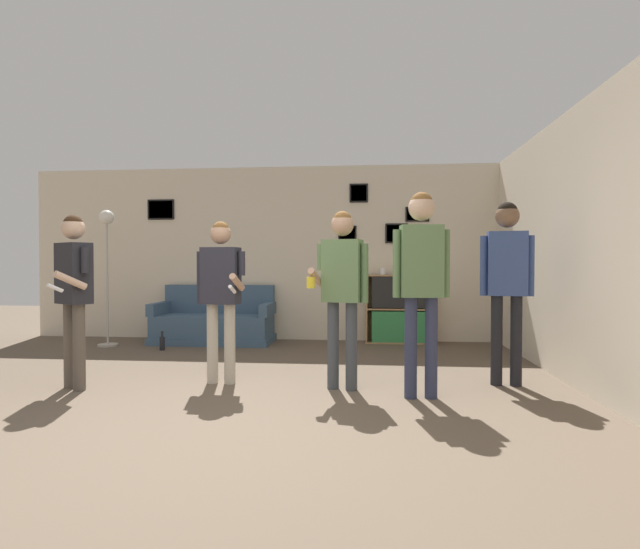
{
  "coord_description": "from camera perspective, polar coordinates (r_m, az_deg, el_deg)",
  "views": [
    {
      "loc": [
        1.09,
        -3.29,
        1.18
      ],
      "look_at": [
        0.57,
        2.21,
        1.07
      ],
      "focal_mm": 28.0,
      "sensor_mm": 36.0,
      "label": 1
    }
  ],
  "objects": [
    {
      "name": "ground_plane",
      "position": [
        3.67,
        -12.89,
        -17.63
      ],
      "size": [
        20.0,
        20.0,
        0.0
      ],
      "primitive_type": "plane",
      "color": "brown"
    },
    {
      "name": "wall_back",
      "position": [
        7.82,
        -2.64,
        2.47
      ],
      "size": [
        8.53,
        0.08,
        2.7
      ],
      "color": "beige",
      "rests_on": "ground_plane"
    },
    {
      "name": "wall_right",
      "position": [
        5.86,
        25.4,
        2.73
      ],
      "size": [
        0.06,
        6.82,
        2.7
      ],
      "color": "beige",
      "rests_on": "ground_plane"
    },
    {
      "name": "couch",
      "position": [
        7.72,
        -11.98,
        -5.49
      ],
      "size": [
        1.78,
        0.8,
        0.85
      ],
      "color": "#3D5670",
      "rests_on": "ground_plane"
    },
    {
      "name": "bookshelf",
      "position": [
        7.56,
        9.02,
        -3.91
      ],
      "size": [
        0.99,
        0.3,
        1.02
      ],
      "color": "#A87F51",
      "rests_on": "ground_plane"
    },
    {
      "name": "floor_lamp",
      "position": [
        7.78,
        -23.16,
        2.6
      ],
      "size": [
        0.28,
        0.28,
        1.96
      ],
      "color": "#ADA89E",
      "rests_on": "ground_plane"
    },
    {
      "name": "person_player_foreground_left",
      "position": [
        5.24,
        -26.35,
        -0.83
      ],
      "size": [
        0.43,
        0.59,
        1.64
      ],
      "color": "brown",
      "rests_on": "ground_plane"
    },
    {
      "name": "person_player_foreground_center",
      "position": [
        5.02,
        -11.28,
        -1.16
      ],
      "size": [
        0.5,
        0.47,
        1.6
      ],
      "color": "#B7AD99",
      "rests_on": "ground_plane"
    },
    {
      "name": "person_watcher_holding_cup",
      "position": [
        4.68,
        2.54,
        -0.62
      ],
      "size": [
        0.56,
        0.39,
        1.68
      ],
      "color": "#3D4247",
      "rests_on": "ground_plane"
    },
    {
      "name": "person_spectator_near_bookshelf",
      "position": [
        4.46,
        11.5,
        0.52
      ],
      "size": [
        0.5,
        0.23,
        1.81
      ],
      "color": "#2D334C",
      "rests_on": "ground_plane"
    },
    {
      "name": "person_spectator_far_right",
      "position": [
        5.16,
        20.58,
        0.3
      ],
      "size": [
        0.5,
        0.25,
        1.78
      ],
      "color": "black",
      "rests_on": "ground_plane"
    },
    {
      "name": "bottle_on_floor",
      "position": [
        7.23,
        -17.59,
        -7.45
      ],
      "size": [
        0.07,
        0.07,
        0.26
      ],
      "color": "black",
      "rests_on": "ground_plane"
    },
    {
      "name": "drinking_cup",
      "position": [
        7.52,
        7.18,
        0.38
      ],
      "size": [
        0.08,
        0.08,
        0.1
      ],
      "color": "white",
      "rests_on": "bookshelf"
    }
  ]
}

